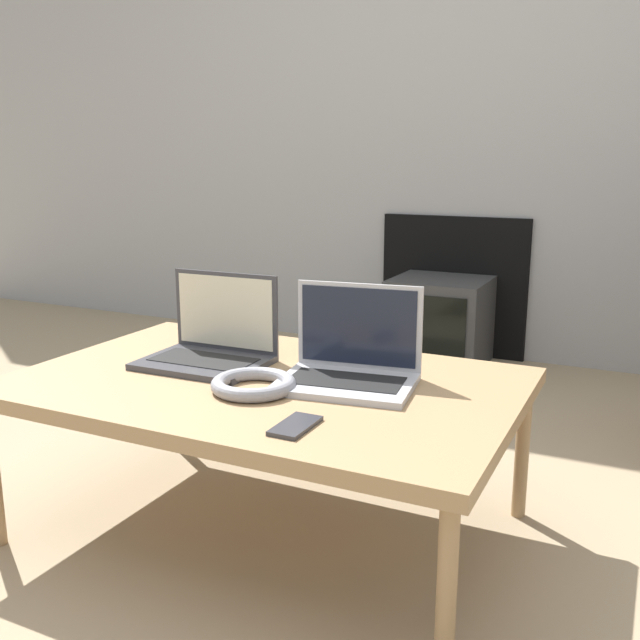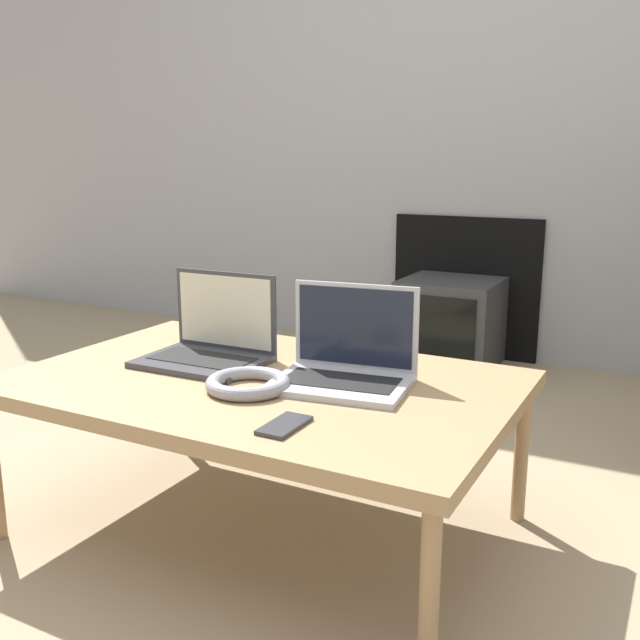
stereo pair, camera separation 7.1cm
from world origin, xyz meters
The scene contains 8 objects.
ground_plane centered at (0.00, 0.00, 0.00)m, with size 14.00×14.00×0.00m, color #998466.
wall_back centered at (0.00, 2.17, 1.29)m, with size 7.00×0.08×2.60m.
table centered at (0.00, 0.29, 0.37)m, with size 1.20×0.78×0.40m.
laptop_left centered at (-0.20, 0.35, 0.45)m, with size 0.32×0.24×0.23m.
laptop_right centered at (0.19, 0.35, 0.45)m, with size 0.34×0.27×0.23m.
headphones centered at (0.02, 0.19, 0.42)m, with size 0.20×0.20×0.03m.
phone centered at (0.21, 0.03, 0.40)m, with size 0.06×0.13×0.01m.
tv centered at (-0.05, 1.92, 0.20)m, with size 0.42×0.40×0.39m.
Camera 2 is at (0.90, -1.11, 0.93)m, focal length 40.00 mm.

